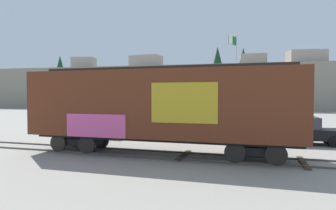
{
  "coord_description": "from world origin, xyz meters",
  "views": [
    {
      "loc": [
        2.23,
        -13.96,
        2.98
      ],
      "look_at": [
        -1.63,
        2.56,
        2.39
      ],
      "focal_mm": 31.26,
      "sensor_mm": 36.0,
      "label": 1
    }
  ],
  "objects_px": {
    "flagpole": "(235,70)",
    "parked_car_black": "(301,130)",
    "freight_car": "(160,105)",
    "parked_car_tan": "(197,126)",
    "parked_car_red": "(105,124)"
  },
  "relations": [
    {
      "from": "flagpole",
      "to": "parked_car_black",
      "type": "xyz_separation_m",
      "value": [
        3.99,
        -6.81,
        -4.26
      ]
    },
    {
      "from": "freight_car",
      "to": "flagpole",
      "type": "relative_size",
      "value": 1.63
    },
    {
      "from": "parked_car_tan",
      "to": "parked_car_black",
      "type": "xyz_separation_m",
      "value": [
        6.46,
        -0.59,
        -0.07
      ]
    },
    {
      "from": "parked_car_tan",
      "to": "parked_car_black",
      "type": "height_order",
      "value": "parked_car_tan"
    },
    {
      "from": "parked_car_tan",
      "to": "parked_car_red",
      "type": "bearing_deg",
      "value": -179.01
    },
    {
      "from": "flagpole",
      "to": "parked_car_tan",
      "type": "xyz_separation_m",
      "value": [
        -2.47,
        -6.22,
        -4.19
      ]
    },
    {
      "from": "parked_car_black",
      "to": "freight_car",
      "type": "bearing_deg",
      "value": -145.98
    },
    {
      "from": "flagpole",
      "to": "parked_car_tan",
      "type": "bearing_deg",
      "value": -111.66
    },
    {
      "from": "freight_car",
      "to": "parked_car_black",
      "type": "xyz_separation_m",
      "value": [
        7.53,
        5.09,
        -1.65
      ]
    },
    {
      "from": "flagpole",
      "to": "parked_car_black",
      "type": "height_order",
      "value": "flagpole"
    },
    {
      "from": "freight_car",
      "to": "flagpole",
      "type": "xyz_separation_m",
      "value": [
        3.55,
        11.9,
        2.61
      ]
    },
    {
      "from": "parked_car_tan",
      "to": "parked_car_black",
      "type": "distance_m",
      "value": 6.49
    },
    {
      "from": "parked_car_red",
      "to": "parked_car_tan",
      "type": "xyz_separation_m",
      "value": [
        6.63,
        0.11,
        -0.01
      ]
    },
    {
      "from": "flagpole",
      "to": "parked_car_red",
      "type": "xyz_separation_m",
      "value": [
        -9.1,
        -6.33,
        -4.18
      ]
    },
    {
      "from": "freight_car",
      "to": "flagpole",
      "type": "height_order",
      "value": "flagpole"
    }
  ]
}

